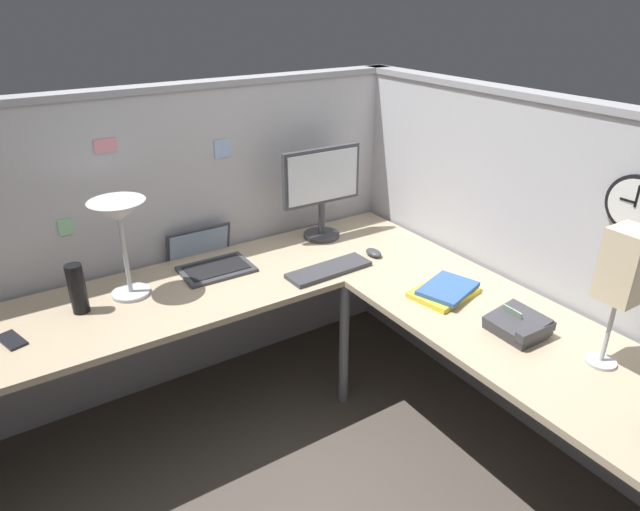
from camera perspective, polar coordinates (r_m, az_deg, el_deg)
The scene contains 18 objects.
ground_plane at distance 2.89m, azimuth 1.54°, elevation -17.37°, with size 6.80×6.80×0.00m, color #4C443D.
cubicle_wall_back at distance 2.98m, azimuth -13.69°, elevation 1.56°, with size 2.57×0.12×1.58m.
cubicle_wall_right at distance 2.81m, azimuth 19.72°, elevation -0.79°, with size 0.12×2.37×1.58m.
desk at distance 2.40m, azimuth -0.54°, elevation -8.22°, with size 2.35×2.15×0.73m.
monitor at distance 2.99m, azimuth 0.18°, elevation 7.09°, with size 0.46×0.20×0.50m.
laptop at distance 2.84m, azimuth -11.33°, elevation -0.35°, with size 0.34×0.38×0.22m.
keyboard at distance 2.70m, azimuth 0.92°, elevation -1.47°, with size 0.43×0.14×0.02m, color #38383D.
computer_mouse at distance 2.88m, azimuth 5.51°, elevation 0.29°, with size 0.06×0.10×0.03m, color #38383D.
desk_lamp_dome at distance 2.50m, azimuth -19.89°, elevation 3.52°, with size 0.24×0.24×0.44m.
cell_phone at distance 2.50m, azimuth -29.04°, elevation -7.59°, with size 0.07×0.14×0.01m, color black.
thermos_flask at distance 2.54m, azimuth -23.60°, elevation -3.13°, with size 0.07×0.07×0.22m, color black.
office_phone at distance 2.35m, azimuth 19.69°, elevation -6.80°, with size 0.19×0.21×0.11m.
book_stack at distance 2.56m, azimuth 12.69°, elevation -3.56°, with size 0.32×0.27×0.04m.
desk_lamp_paper at distance 2.14m, azimuth 28.75°, elevation -1.27°, with size 0.13×0.13×0.53m.
wall_clock at distance 2.37m, azimuth 29.56°, elevation 4.64°, with size 0.04×0.22×0.22m.
pinned_note_leftmost at distance 2.74m, azimuth -24.59°, elevation 2.68°, with size 0.06×0.00×0.08m, color #8CCC99.
pinned_note_middle at distance 2.68m, azimuth -21.10°, elevation 10.44°, with size 0.10×0.00×0.06m, color pink.
pinned_note_rightmost at distance 2.86m, azimuth -9.96°, elevation 10.73°, with size 0.08×0.00×0.09m, color #99B7E5.
Camera 1 is at (-1.22, -1.74, 1.96)m, focal length 31.25 mm.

